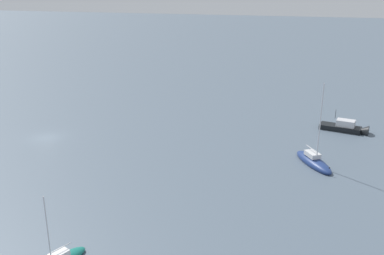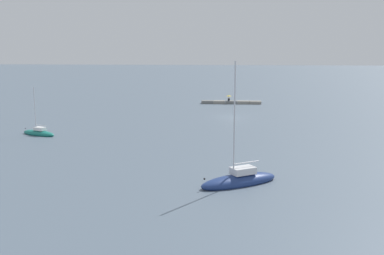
{
  "view_description": "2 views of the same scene",
  "coord_description": "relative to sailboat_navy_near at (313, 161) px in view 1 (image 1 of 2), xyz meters",
  "views": [
    {
      "loc": [
        51.45,
        37.1,
        21.97
      ],
      "look_at": [
        -3.63,
        21.48,
        2.39
      ],
      "focal_mm": 39.96,
      "sensor_mm": 36.0,
      "label": 1
    },
    {
      "loc": [
        0.14,
        75.18,
        11.57
      ],
      "look_at": [
        5.08,
        19.4,
        1.54
      ],
      "focal_mm": 41.05,
      "sensor_mm": 36.0,
      "label": 2
    }
  ],
  "objects": [
    {
      "name": "sailboat_navy_near",
      "position": [
        0.0,
        0.0,
        0.0
      ],
      "size": [
        7.45,
        5.76,
        10.99
      ],
      "rotation": [
        0.0,
        0.0,
        5.27
      ],
      "color": "navy",
      "rests_on": "ground_plane"
    },
    {
      "name": "motorboat_black_mid",
      "position": [
        -14.4,
        4.99,
        0.05
      ],
      "size": [
        3.67,
        7.49,
        4.03
      ],
      "rotation": [
        0.0,
        0.0,
        6.07
      ],
      "color": "black",
      "rests_on": "ground_plane"
    },
    {
      "name": "ground_plane",
      "position": [
        0.73,
        -38.35,
        -0.37
      ],
      "size": [
        500.0,
        500.0,
        0.0
      ],
      "primitive_type": "plane",
      "color": "slate"
    }
  ]
}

